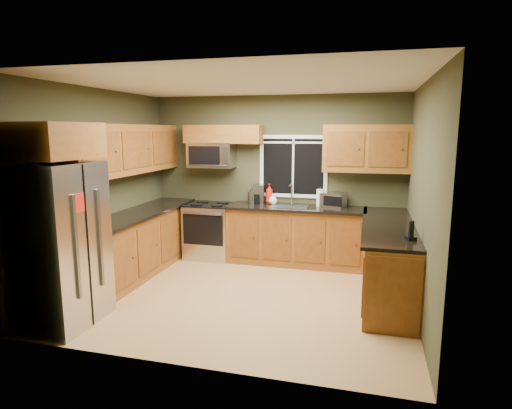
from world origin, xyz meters
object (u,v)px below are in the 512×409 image
at_px(range, 210,230).
at_px(soap_bottle_c, 273,199).
at_px(microwave, 212,155).
at_px(coffee_maker, 258,195).
at_px(refrigerator, 60,245).
at_px(paper_towel_roll, 320,198).
at_px(kettle, 252,196).
at_px(soap_bottle_a, 269,193).
at_px(cordless_phone, 411,234).
at_px(toaster_oven, 333,200).

bearing_deg(range, soap_bottle_c, 8.17).
relative_size(microwave, coffee_maker, 2.46).
bearing_deg(coffee_maker, range, -168.01).
height_order(refrigerator, paper_towel_roll, refrigerator).
relative_size(kettle, soap_bottle_a, 0.75).
xyz_separation_m(microwave, cordless_phone, (3.03, -1.87, -0.72)).
bearing_deg(range, paper_towel_roll, 4.90).
distance_m(paper_towel_roll, cordless_phone, 2.25).
relative_size(microwave, cordless_phone, 3.47).
distance_m(refrigerator, kettle, 3.24).
bearing_deg(soap_bottle_a, paper_towel_roll, -5.05).
xyz_separation_m(range, soap_bottle_a, (0.97, 0.23, 0.63)).
bearing_deg(soap_bottle_c, paper_towel_roll, 0.37).
relative_size(coffee_maker, paper_towel_roll, 1.03).
distance_m(coffee_maker, soap_bottle_a, 0.19).
bearing_deg(coffee_maker, cordless_phone, -40.48).
relative_size(kettle, soap_bottle_c, 1.39).
xyz_separation_m(coffee_maker, cordless_phone, (2.23, -1.91, -0.08)).
relative_size(refrigerator, kettle, 7.39).
bearing_deg(coffee_maker, kettle, -175.45).
distance_m(coffee_maker, soap_bottle_c, 0.26).
xyz_separation_m(kettle, cordless_phone, (2.34, -1.90, -0.05)).
height_order(range, soap_bottle_c, soap_bottle_c).
height_order(refrigerator, cordless_phone, refrigerator).
height_order(coffee_maker, soap_bottle_c, coffee_maker).
height_order(refrigerator, microwave, microwave).
bearing_deg(paper_towel_roll, toaster_oven, -2.27).
distance_m(microwave, toaster_oven, 2.14).
bearing_deg(refrigerator, soap_bottle_c, 59.23).
height_order(microwave, toaster_oven, microwave).
xyz_separation_m(kettle, soap_bottle_a, (0.28, 0.07, 0.05)).
bearing_deg(kettle, refrigerator, -115.15).
bearing_deg(toaster_oven, kettle, 179.45).
relative_size(range, microwave, 1.23).
bearing_deg(refrigerator, cordless_phone, 15.50).
height_order(kettle, soap_bottle_a, soap_bottle_a).
xyz_separation_m(coffee_maker, kettle, (-0.11, -0.01, -0.03)).
bearing_deg(toaster_oven, microwave, -179.69).
distance_m(paper_towel_roll, soap_bottle_a, 0.85).
xyz_separation_m(microwave, soap_bottle_a, (0.97, 0.09, -0.63)).
bearing_deg(soap_bottle_c, kettle, 178.50).
relative_size(range, kettle, 3.85).
height_order(paper_towel_roll, soap_bottle_c, paper_towel_roll).
height_order(microwave, kettle, microwave).
xyz_separation_m(soap_bottle_c, cordless_phone, (1.98, -1.89, -0.02)).
bearing_deg(soap_bottle_c, range, -171.83).
relative_size(range, cordless_phone, 4.28).
xyz_separation_m(refrigerator, coffee_maker, (1.48, 2.94, 0.18)).
bearing_deg(cordless_phone, range, 150.16).
bearing_deg(microwave, coffee_maker, 2.36).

